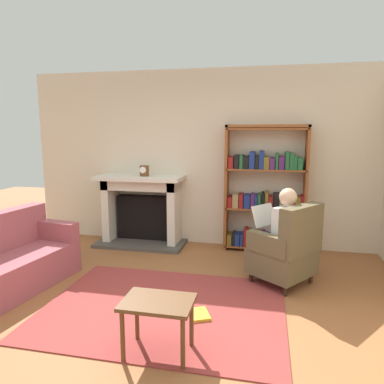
{
  "coord_description": "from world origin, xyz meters",
  "views": [
    {
      "loc": [
        0.97,
        -2.9,
        1.77
      ],
      "look_at": [
        0.1,
        1.2,
        1.05
      ],
      "focal_mm": 33.1,
      "sensor_mm": 36.0,
      "label": 1
    }
  ],
  "objects": [
    {
      "name": "fireplace",
      "position": [
        -0.94,
        2.3,
        0.58
      ],
      "size": [
        1.38,
        0.64,
        1.1
      ],
      "color": "#4C4742",
      "rests_on": "ground"
    },
    {
      "name": "sofa_floral",
      "position": [
        -1.86,
        0.27,
        0.32
      ],
      "size": [
        0.96,
        1.79,
        0.85
      ],
      "rotation": [
        0.0,
        0.0,
        1.43
      ],
      "color": "#9F4E57",
      "rests_on": "ground"
    },
    {
      "name": "ground",
      "position": [
        0.0,
        0.0,
        0.0
      ],
      "size": [
        14.0,
        14.0,
        0.0
      ],
      "primitive_type": "plane",
      "color": "#965B33"
    },
    {
      "name": "armchair_reading",
      "position": [
        1.23,
        1.15,
        0.42
      ],
      "size": [
        0.88,
        0.88,
        0.97
      ],
      "rotation": [
        0.0,
        0.0,
        4.06
      ],
      "color": "#331E14",
      "rests_on": "ground"
    },
    {
      "name": "area_rug",
      "position": [
        0.0,
        0.3,
        0.01
      ],
      "size": [
        2.4,
        1.8,
        0.01
      ],
      "primitive_type": "cube",
      "color": "#943532",
      "rests_on": "ground"
    },
    {
      "name": "seated_reader",
      "position": [
        1.14,
        1.22,
        0.62
      ],
      "size": [
        0.59,
        0.56,
        1.14
      ],
      "rotation": [
        0.0,
        0.0,
        4.06
      ],
      "color": "silver",
      "rests_on": "ground"
    },
    {
      "name": "mantel_clock",
      "position": [
        -0.86,
        2.2,
        1.18
      ],
      "size": [
        0.14,
        0.14,
        0.16
      ],
      "color": "brown",
      "rests_on": "fireplace"
    },
    {
      "name": "side_table",
      "position": [
        0.17,
        -0.42,
        0.39
      ],
      "size": [
        0.56,
        0.39,
        0.46
      ],
      "color": "brown",
      "rests_on": "ground"
    },
    {
      "name": "back_wall",
      "position": [
        0.0,
        2.55,
        1.35
      ],
      "size": [
        5.6,
        0.1,
        2.7
      ],
      "primitive_type": "cube",
      "color": "beige",
      "rests_on": "ground"
    },
    {
      "name": "bookshelf",
      "position": [
        0.96,
        2.33,
        0.88
      ],
      "size": [
        1.17,
        0.32,
        1.86
      ],
      "color": "brown",
      "rests_on": "ground"
    },
    {
      "name": "scattered_books",
      "position": [
        0.24,
        0.29,
        0.03
      ],
      "size": [
        0.54,
        0.44,
        0.03
      ],
      "color": "gold",
      "rests_on": "area_rug"
    }
  ]
}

